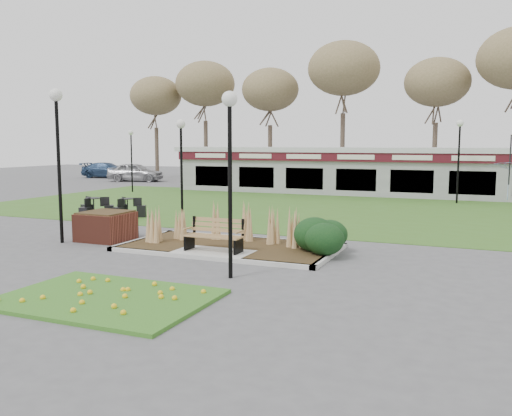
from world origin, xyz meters
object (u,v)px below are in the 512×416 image
at_px(lamp_post_mid_left, 57,131).
at_px(food_pavilion, 361,171).
at_px(lamp_post_mid_right, 181,149).
at_px(car_silver, 135,172).
at_px(bistro_set_b, 94,211).
at_px(lamp_post_far_left, 131,147).
at_px(car_black, 226,177).
at_px(car_blue, 107,170).
at_px(park_bench, 215,235).
at_px(lamp_post_far_right, 459,143).
at_px(brick_planter, 106,226).
at_px(patio_umbrella, 509,180).
at_px(lamp_post_near_right, 230,143).
at_px(bistro_set_a, 128,211).

bearing_deg(lamp_post_mid_left, food_pavilion, 74.82).
bearing_deg(lamp_post_mid_right, lamp_post_mid_left, -116.11).
bearing_deg(lamp_post_mid_right, car_silver, 129.10).
relative_size(food_pavilion, bistro_set_b, 15.33).
relative_size(food_pavilion, lamp_post_mid_left, 5.06).
bearing_deg(lamp_post_far_left, lamp_post_mid_right, -47.74).
height_order(car_black, car_blue, car_blue).
distance_m(park_bench, lamp_post_mid_right, 5.69).
xyz_separation_m(car_black, car_blue, (-13.96, 3.91, 0.06)).
distance_m(lamp_post_mid_left, lamp_post_far_right, 20.26).
relative_size(food_pavilion, lamp_post_mid_right, 6.09).
relative_size(brick_planter, food_pavilion, 0.06).
height_order(lamp_post_mid_right, patio_umbrella, lamp_post_mid_right).
relative_size(park_bench, lamp_post_far_right, 0.39).
bearing_deg(car_blue, park_bench, -144.20).
bearing_deg(car_blue, lamp_post_near_right, -144.73).
distance_m(park_bench, car_blue, 36.42).
bearing_deg(lamp_post_near_right, lamp_post_far_left, 131.11).
bearing_deg(patio_umbrella, bistro_set_b, -153.69).
distance_m(food_pavilion, car_black, 11.23).
height_order(brick_planter, patio_umbrella, patio_umbrella).
bearing_deg(lamp_post_mid_left, park_bench, 1.97).
relative_size(brick_planter, bistro_set_b, 0.93).
xyz_separation_m(lamp_post_mid_right, car_silver, (-16.24, 19.98, -2.17)).
height_order(lamp_post_mid_left, lamp_post_far_right, lamp_post_mid_left).
distance_m(food_pavilion, lamp_post_mid_left, 20.72).
distance_m(car_silver, car_black, 8.94).
bearing_deg(lamp_post_mid_right, park_bench, -49.23).
bearing_deg(lamp_post_mid_right, food_pavilion, 77.90).
xyz_separation_m(brick_planter, patio_umbrella, (12.40, 12.00, 1.07)).
distance_m(food_pavilion, patio_umbrella, 10.61).
relative_size(lamp_post_near_right, lamp_post_mid_right, 1.08).
height_order(park_bench, brick_planter, park_bench).
height_order(lamp_post_far_left, bistro_set_a, lamp_post_far_left).
distance_m(brick_planter, lamp_post_mid_right, 4.15).
xyz_separation_m(brick_planter, lamp_post_far_left, (-9.60, 14.85, 2.44)).
bearing_deg(car_silver, lamp_post_mid_left, -162.90).
xyz_separation_m(lamp_post_far_right, car_silver, (-25.34, 7.16, -2.41)).
distance_m(lamp_post_far_left, bistro_set_b, 12.59).
distance_m(food_pavilion, lamp_post_mid_right, 16.21).
bearing_deg(car_silver, car_blue, 47.36).
distance_m(lamp_post_near_right, bistro_set_a, 11.89).
distance_m(lamp_post_near_right, lamp_post_far_right, 19.41).
distance_m(brick_planter, lamp_post_mid_left, 3.36).
xyz_separation_m(bistro_set_a, car_black, (-3.73, 17.31, 0.35)).
height_order(food_pavilion, lamp_post_mid_left, lamp_post_mid_left).
relative_size(lamp_post_far_right, lamp_post_far_left, 1.09).
bearing_deg(lamp_post_near_right, park_bench, 124.94).
height_order(lamp_post_far_left, car_silver, lamp_post_far_left).
bearing_deg(car_silver, lamp_post_near_right, -154.43).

